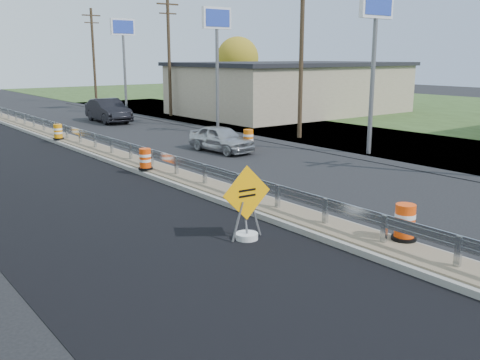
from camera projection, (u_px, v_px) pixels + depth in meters
ground at (238, 201)px, 18.09m from camera, size 140.00×140.00×0.00m
grass_verge_far at (455, 116)px, 43.65m from camera, size 40.00×120.00×0.03m
milled_overlay at (18, 169)px, 23.18m from camera, size 7.20×120.00×0.01m
median at (131, 161)px, 24.23m from camera, size 1.60×55.00×0.23m
guardrail at (121, 145)px, 24.86m from camera, size 0.10×46.15×0.72m
retail_building_near at (291, 87)px, 45.51m from camera, size 18.50×12.50×4.27m
pylon_sign_south at (376, 19)px, 25.18m from camera, size 2.20×0.30×7.90m
pylon_sign_mid at (217, 30)px, 35.20m from camera, size 2.20×0.30×7.90m
pylon_sign_north at (123, 36)px, 46.00m from camera, size 2.20×0.30×7.90m
utility_pole_smid at (301, 53)px, 30.75m from camera, size 1.90×0.26×9.40m
utility_pole_nmid at (169, 54)px, 42.32m from camera, size 1.90×0.26×9.40m
utility_pole_north at (94, 54)px, 53.88m from camera, size 1.90×0.26×9.40m
tree_far_yellow at (238, 58)px, 58.75m from camera, size 4.62×4.62×6.86m
caution_sign at (247, 221)px, 14.17m from camera, size 1.46×0.61×2.02m
barrel_median_near at (405, 223)px, 13.48m from camera, size 0.63×0.63×0.93m
barrel_median_mid at (145, 159)px, 21.90m from camera, size 0.59×0.59×0.87m
barrel_median_far at (58, 132)px, 29.82m from camera, size 0.58×0.58×0.84m
barrel_shoulder_near at (248, 139)px, 28.50m from camera, size 0.66×0.66×0.97m
car_silver at (221, 139)px, 27.24m from camera, size 1.88×4.03×1.33m
car_dark_mid at (108, 110)px, 39.40m from camera, size 2.09×5.27×1.71m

